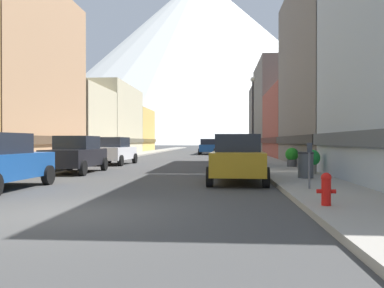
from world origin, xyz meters
TOP-DOWN VIEW (x-y plane):
  - ground_plane at (0.00, 0.00)m, footprint 400.00×400.00m
  - sidewalk_left at (-6.25, 35.00)m, footprint 2.50×100.00m
  - sidewalk_right at (6.25, 35.00)m, footprint 2.50×100.00m
  - storefront_left_2 at (-11.08, 28.22)m, footprint 7.46×8.93m
  - storefront_left_3 at (-11.94, 39.47)m, footprint 9.17×13.26m
  - storefront_left_4 at (-10.98, 51.11)m, footprint 7.27×9.80m
  - storefront_right_1 at (12.38, 17.06)m, footprint 10.05×12.44m
  - storefront_right_2 at (10.50, 29.60)m, footprint 6.30×12.38m
  - storefront_right_3 at (10.72, 42.24)m, footprint 6.74×12.73m
  - storefront_right_4 at (11.92, 53.44)m, footprint 9.13×9.00m
  - car_left_1 at (-3.80, 10.91)m, footprint 2.08×4.41m
  - car_left_2 at (-3.80, 17.84)m, footprint 2.24×4.48m
  - car_right_0 at (3.80, 6.95)m, footprint 2.21×4.47m
  - car_right_1 at (3.80, 15.38)m, footprint 2.25×4.48m
  - car_driving_0 at (1.60, 38.37)m, footprint 2.06×4.40m
  - fire_hydrant_near at (5.45, 0.66)m, footprint 0.40×0.22m
  - parking_meter_near at (5.75, 3.79)m, footprint 0.14×0.10m
  - trash_bin_right at (6.35, 7.29)m, footprint 0.59×0.59m
  - potted_plant_0 at (7.00, 14.19)m, footprint 0.71×0.71m
  - potted_plant_1 at (7.00, 9.24)m, footprint 0.68×0.68m
  - pedestrian_0 at (-6.25, 25.66)m, footprint 0.36×0.36m
  - streetlamp_right at (5.35, 20.39)m, footprint 0.36×0.36m
  - mountain_backdrop at (-11.36, 260.00)m, footprint 236.12×236.12m

SIDE VIEW (x-z plane):
  - ground_plane at x=0.00m, z-range 0.00..0.00m
  - sidewalk_left at x=-6.25m, z-range 0.00..0.15m
  - sidewalk_right at x=6.25m, z-range 0.00..0.15m
  - fire_hydrant_near at x=5.45m, z-range 0.17..0.88m
  - trash_bin_right at x=6.35m, z-range 0.15..1.13m
  - potted_plant_0 at x=7.00m, z-range 0.20..1.22m
  - potted_plant_1 at x=7.00m, z-range 0.25..1.26m
  - pedestrian_0 at x=-6.25m, z-range 0.08..1.69m
  - car_left_1 at x=-3.80m, z-range 0.01..1.79m
  - car_left_2 at x=-3.80m, z-range 0.01..1.79m
  - car_right_0 at x=3.80m, z-range 0.01..1.79m
  - car_right_1 at x=3.80m, z-range 0.01..1.79m
  - car_driving_0 at x=1.60m, z-range 0.01..1.79m
  - parking_meter_near at x=5.75m, z-range 0.35..1.68m
  - storefront_left_4 at x=-10.98m, z-range -0.12..6.14m
  - storefront_right_2 at x=10.50m, z-range -0.12..6.15m
  - storefront_left_2 at x=-11.08m, z-range -0.12..6.35m
  - storefront_left_3 at x=-11.94m, z-range -0.15..7.93m
  - streetlamp_right at x=5.35m, z-range 1.06..6.92m
  - storefront_right_4 at x=11.92m, z-range -0.16..9.43m
  - storefront_right_3 at x=10.72m, z-range -0.18..10.81m
  - storefront_right_1 at x=12.38m, z-range -0.18..11.14m
  - mountain_backdrop at x=-11.36m, z-range 0.00..111.09m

